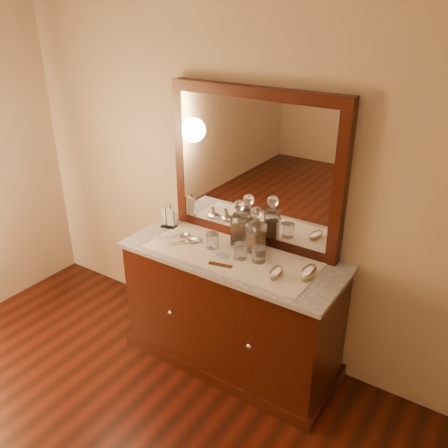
{
  "coord_description": "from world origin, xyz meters",
  "views": [
    {
      "loc": [
        1.38,
        -0.24,
        2.29
      ],
      "look_at": [
        0.0,
        1.85,
        1.1
      ],
      "focal_mm": 37.52,
      "sensor_mm": 36.0,
      "label": 1
    }
  ],
  "objects_px": {
    "pin_dish": "(222,255)",
    "comb": "(220,265)",
    "decanter_left": "(239,227)",
    "hand_mirror_outer": "(180,235)",
    "decanter_right": "(256,235)",
    "brush_near": "(276,273)",
    "napkin_rack": "(169,218)",
    "dresser_cabinet": "(232,311)",
    "brush_far": "(308,273)",
    "hand_mirror_inner": "(191,241)",
    "mirror_frame": "(254,168)"
  },
  "relations": [
    {
      "from": "brush_far",
      "to": "hand_mirror_inner",
      "type": "height_order",
      "value": "brush_far"
    },
    {
      "from": "dresser_cabinet",
      "to": "comb",
      "type": "bearing_deg",
      "value": -83.96
    },
    {
      "from": "hand_mirror_inner",
      "to": "brush_far",
      "type": "bearing_deg",
      "value": 2.13
    },
    {
      "from": "pin_dish",
      "to": "decanter_left",
      "type": "xyz_separation_m",
      "value": [
        -0.0,
        0.21,
        0.11
      ]
    },
    {
      "from": "pin_dish",
      "to": "brush_near",
      "type": "xyz_separation_m",
      "value": [
        0.39,
        -0.02,
        0.01
      ]
    },
    {
      "from": "napkin_rack",
      "to": "brush_far",
      "type": "bearing_deg",
      "value": -3.9
    },
    {
      "from": "comb",
      "to": "napkin_rack",
      "type": "height_order",
      "value": "napkin_rack"
    },
    {
      "from": "pin_dish",
      "to": "hand_mirror_outer",
      "type": "relative_size",
      "value": 0.37
    },
    {
      "from": "hand_mirror_inner",
      "to": "dresser_cabinet",
      "type": "bearing_deg",
      "value": 3.58
    },
    {
      "from": "decanter_left",
      "to": "decanter_right",
      "type": "height_order",
      "value": "decanter_right"
    },
    {
      "from": "decanter_right",
      "to": "hand_mirror_outer",
      "type": "bearing_deg",
      "value": -169.65
    },
    {
      "from": "mirror_frame",
      "to": "napkin_rack",
      "type": "xyz_separation_m",
      "value": [
        -0.59,
        -0.16,
        -0.43
      ]
    },
    {
      "from": "pin_dish",
      "to": "dresser_cabinet",
      "type": "bearing_deg",
      "value": 58.09
    },
    {
      "from": "brush_near",
      "to": "brush_far",
      "type": "distance_m",
      "value": 0.19
    },
    {
      "from": "decanter_left",
      "to": "hand_mirror_inner",
      "type": "relative_size",
      "value": 1.47
    },
    {
      "from": "brush_near",
      "to": "hand_mirror_inner",
      "type": "distance_m",
      "value": 0.67
    },
    {
      "from": "comb",
      "to": "brush_near",
      "type": "bearing_deg",
      "value": 0.7
    },
    {
      "from": "hand_mirror_outer",
      "to": "decanter_left",
      "type": "bearing_deg",
      "value": 20.94
    },
    {
      "from": "hand_mirror_inner",
      "to": "hand_mirror_outer",
      "type": "bearing_deg",
      "value": 169.18
    },
    {
      "from": "hand_mirror_outer",
      "to": "hand_mirror_inner",
      "type": "bearing_deg",
      "value": -10.82
    },
    {
      "from": "hand_mirror_inner",
      "to": "decanter_left",
      "type": "bearing_deg",
      "value": 31.39
    },
    {
      "from": "decanter_left",
      "to": "pin_dish",
      "type": "bearing_deg",
      "value": -88.92
    },
    {
      "from": "napkin_rack",
      "to": "hand_mirror_inner",
      "type": "bearing_deg",
      "value": -21.24
    },
    {
      "from": "napkin_rack",
      "to": "hand_mirror_outer",
      "type": "height_order",
      "value": "napkin_rack"
    },
    {
      "from": "dresser_cabinet",
      "to": "napkin_rack",
      "type": "distance_m",
      "value": 0.78
    },
    {
      "from": "brush_far",
      "to": "hand_mirror_outer",
      "type": "height_order",
      "value": "brush_far"
    },
    {
      "from": "pin_dish",
      "to": "comb",
      "type": "height_order",
      "value": "pin_dish"
    },
    {
      "from": "mirror_frame",
      "to": "decanter_left",
      "type": "xyz_separation_m",
      "value": [
        -0.05,
        -0.1,
        -0.38
      ]
    },
    {
      "from": "decanter_left",
      "to": "hand_mirror_outer",
      "type": "relative_size",
      "value": 1.52
    },
    {
      "from": "mirror_frame",
      "to": "comb",
      "type": "relative_size",
      "value": 8.08
    },
    {
      "from": "pin_dish",
      "to": "comb",
      "type": "relative_size",
      "value": 0.49
    },
    {
      "from": "dresser_cabinet",
      "to": "hand_mirror_outer",
      "type": "xyz_separation_m",
      "value": [
        -0.43,
        0.0,
        0.45
      ]
    },
    {
      "from": "brush_near",
      "to": "decanter_right",
      "type": "bearing_deg",
      "value": 142.62
    },
    {
      "from": "dresser_cabinet",
      "to": "brush_far",
      "type": "bearing_deg",
      "value": 1.22
    },
    {
      "from": "brush_near",
      "to": "hand_mirror_outer",
      "type": "bearing_deg",
      "value": 173.6
    },
    {
      "from": "mirror_frame",
      "to": "hand_mirror_outer",
      "type": "height_order",
      "value": "mirror_frame"
    },
    {
      "from": "pin_dish",
      "to": "brush_near",
      "type": "distance_m",
      "value": 0.39
    },
    {
      "from": "brush_far",
      "to": "hand_mirror_inner",
      "type": "distance_m",
      "value": 0.83
    },
    {
      "from": "comb",
      "to": "napkin_rack",
      "type": "bearing_deg",
      "value": 144.66
    },
    {
      "from": "decanter_right",
      "to": "brush_near",
      "type": "height_order",
      "value": "decanter_right"
    },
    {
      "from": "comb",
      "to": "hand_mirror_outer",
      "type": "bearing_deg",
      "value": 146.56
    },
    {
      "from": "comb",
      "to": "decanter_right",
      "type": "distance_m",
      "value": 0.3
    },
    {
      "from": "pin_dish",
      "to": "hand_mirror_inner",
      "type": "distance_m",
      "value": 0.28
    },
    {
      "from": "brush_near",
      "to": "brush_far",
      "type": "relative_size",
      "value": 0.85
    },
    {
      "from": "comb",
      "to": "hand_mirror_inner",
      "type": "distance_m",
      "value": 0.37
    },
    {
      "from": "hand_mirror_outer",
      "to": "brush_far",
      "type": "bearing_deg",
      "value": 0.62
    },
    {
      "from": "comb",
      "to": "brush_far",
      "type": "distance_m",
      "value": 0.53
    },
    {
      "from": "mirror_frame",
      "to": "decanter_left",
      "type": "distance_m",
      "value": 0.39
    },
    {
      "from": "pin_dish",
      "to": "hand_mirror_outer",
      "type": "height_order",
      "value": "hand_mirror_outer"
    },
    {
      "from": "mirror_frame",
      "to": "pin_dish",
      "type": "height_order",
      "value": "mirror_frame"
    }
  ]
}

